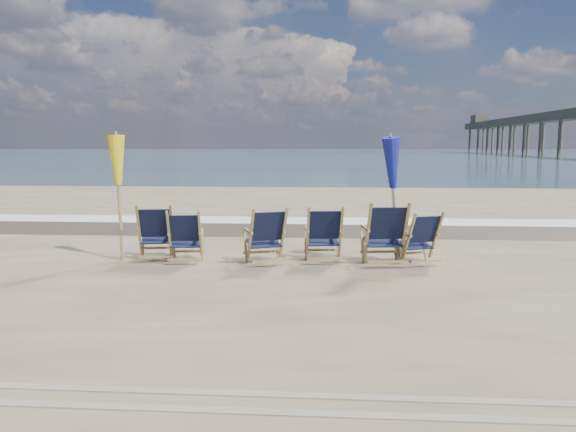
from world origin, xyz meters
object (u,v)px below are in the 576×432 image
beach_chair_3 (341,234)px  beach_chair_4 (405,234)px  beach_chair_5 (436,238)px  beach_chair_0 (172,232)px  umbrella_blue (395,168)px  beach_chair_1 (200,237)px  umbrella_yellow (118,167)px  beach_chair_2 (283,235)px

beach_chair_3 → beach_chair_4: beach_chair_4 is taller
beach_chair_5 → beach_chair_0: bearing=-22.2°
beach_chair_4 → umbrella_blue: size_ratio=0.51×
umbrella_blue → beach_chair_1: bearing=-175.1°
umbrella_yellow → beach_chair_3: bearing=0.0°
beach_chair_4 → umbrella_blue: umbrella_blue is taller
beach_chair_4 → beach_chair_5: size_ratio=1.19×
beach_chair_0 → beach_chair_2: (1.95, -0.17, -0.00)m
beach_chair_1 → umbrella_blue: umbrella_blue is taller
beach_chair_2 → beach_chair_4: (2.01, -0.04, 0.05)m
beach_chair_0 → beach_chair_2: beach_chair_0 is taller
beach_chair_0 → beach_chair_3: beach_chair_0 is taller
umbrella_yellow → umbrella_blue: 4.72m
beach_chair_2 → beach_chair_4: 2.01m
beach_chair_5 → umbrella_blue: 1.36m
beach_chair_2 → umbrella_yellow: (-2.87, 0.16, 1.13)m
umbrella_yellow → umbrella_blue: bearing=1.0°
beach_chair_4 → beach_chair_2: bearing=-8.3°
beach_chair_0 → beach_chair_4: bearing=167.4°
beach_chair_3 → beach_chair_1: bearing=-2.3°
umbrella_yellow → beach_chair_1: bearing=-7.7°
beach_chair_3 → beach_chair_5: beach_chair_3 is taller
beach_chair_0 → beach_chair_2: bearing=165.3°
beach_chair_0 → beach_chair_1: (0.54, -0.20, -0.04)m
beach_chair_4 → beach_chair_5: 0.59m
beach_chair_3 → beach_chair_4: size_ratio=0.91×
beach_chair_0 → umbrella_yellow: bearing=-9.1°
beach_chair_1 → beach_chair_2: bearing=173.7°
beach_chair_2 → umbrella_yellow: bearing=-24.8°
beach_chair_0 → beach_chair_3: size_ratio=1.01×
beach_chair_2 → beach_chair_4: bearing=157.5°
beach_chair_2 → umbrella_blue: 2.18m
beach_chair_2 → beach_chair_5: beach_chair_2 is taller
beach_chair_0 → beach_chair_3: (2.91, -0.01, -0.00)m
beach_chair_1 → beach_chair_2: (1.41, 0.03, 0.04)m
beach_chair_1 → beach_chair_4: size_ratio=0.84×
beach_chair_1 → beach_chair_3: bearing=177.2°
beach_chair_4 → beach_chair_3: bearing=-18.2°
beach_chair_1 → beach_chair_3: 2.38m
beach_chair_1 → beach_chair_2: size_ratio=0.92×
beach_chair_4 → umbrella_yellow: 5.00m
beach_chair_1 → beach_chair_4: bearing=172.4°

